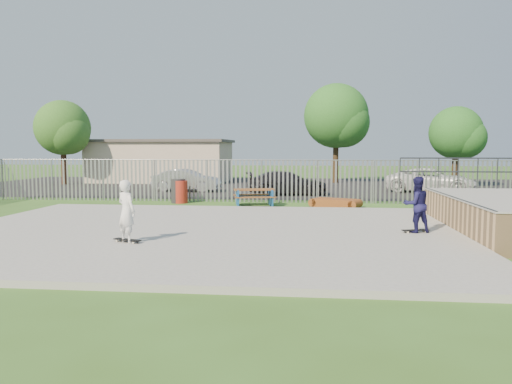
# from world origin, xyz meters

# --- Properties ---
(ground) EXTENTS (120.00, 120.00, 0.00)m
(ground) POSITION_xyz_m (0.00, 0.00, 0.00)
(ground) COLOR #396021
(ground) RESTS_ON ground
(concrete_slab) EXTENTS (15.00, 12.00, 0.15)m
(concrete_slab) POSITION_xyz_m (0.00, 0.00, 0.07)
(concrete_slab) COLOR gray
(concrete_slab) RESTS_ON ground
(fence) EXTENTS (26.04, 16.02, 2.00)m
(fence) POSITION_xyz_m (1.00, 4.59, 1.00)
(fence) COLOR gray
(fence) RESTS_ON ground
(picnic_table) EXTENTS (2.04, 1.79, 0.75)m
(picnic_table) POSITION_xyz_m (0.81, 7.51, 0.38)
(picnic_table) COLOR brown
(picnic_table) RESTS_ON ground
(funbox) EXTENTS (2.03, 1.58, 0.36)m
(funbox) POSITION_xyz_m (4.37, 7.34, 0.18)
(funbox) COLOR brown
(funbox) RESTS_ON ground
(trash_bin_red) EXTENTS (0.63, 0.63, 1.05)m
(trash_bin_red) POSITION_xyz_m (-2.70, 8.22, 0.53)
(trash_bin_red) COLOR maroon
(trash_bin_red) RESTS_ON ground
(trash_bin_grey) EXTENTS (0.67, 0.67, 1.12)m
(trash_bin_grey) POSITION_xyz_m (-2.84, 8.29, 0.56)
(trash_bin_grey) COLOR #262628
(trash_bin_grey) RESTS_ON ground
(parking_lot) EXTENTS (40.00, 18.00, 0.02)m
(parking_lot) POSITION_xyz_m (0.00, 19.00, 0.01)
(parking_lot) COLOR black
(parking_lot) RESTS_ON ground
(car_silver) EXTENTS (4.05, 1.62, 1.31)m
(car_silver) POSITION_xyz_m (-3.93, 14.28, 0.68)
(car_silver) COLOR silver
(car_silver) RESTS_ON parking_lot
(car_dark) EXTENTS (4.68, 2.56, 1.29)m
(car_dark) POSITION_xyz_m (2.07, 12.65, 0.66)
(car_dark) COLOR black
(car_dark) RESTS_ON parking_lot
(car_white) EXTENTS (5.43, 3.58, 1.39)m
(car_white) POSITION_xyz_m (10.23, 15.09, 0.71)
(car_white) COLOR white
(car_white) RESTS_ON parking_lot
(building) EXTENTS (10.40, 6.40, 3.20)m
(building) POSITION_xyz_m (-8.00, 23.00, 1.61)
(building) COLOR beige
(building) RESTS_ON ground
(tree_left) EXTENTS (3.82, 3.82, 5.89)m
(tree_left) POSITION_xyz_m (-13.90, 19.04, 3.96)
(tree_left) COLOR #46291C
(tree_left) RESTS_ON ground
(tree_mid) EXTENTS (4.71, 4.71, 7.27)m
(tree_mid) POSITION_xyz_m (5.19, 22.80, 4.89)
(tree_mid) COLOR #3C2B18
(tree_mid) RESTS_ON ground
(tree_right) EXTENTS (3.42, 3.42, 5.28)m
(tree_right) POSITION_xyz_m (12.77, 19.54, 3.55)
(tree_right) COLOR #3F2C19
(tree_right) RESTS_ON ground
(skateboard_a) EXTENTS (0.82, 0.42, 0.08)m
(skateboard_a) POSITION_xyz_m (6.26, 0.10, 0.19)
(skateboard_a) COLOR black
(skateboard_a) RESTS_ON concrete_slab
(skateboard_b) EXTENTS (0.81, 0.50, 0.08)m
(skateboard_b) POSITION_xyz_m (-1.40, -2.21, 0.19)
(skateboard_b) COLOR black
(skateboard_b) RESTS_ON concrete_slab
(skater_navy) EXTENTS (0.92, 0.80, 1.60)m
(skater_navy) POSITION_xyz_m (6.26, 0.10, 0.95)
(skater_navy) COLOR #171544
(skater_navy) RESTS_ON concrete_slab
(skater_white) EXTENTS (0.70, 0.64, 1.60)m
(skater_white) POSITION_xyz_m (-1.40, -2.21, 0.95)
(skater_white) COLOR white
(skater_white) RESTS_ON concrete_slab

